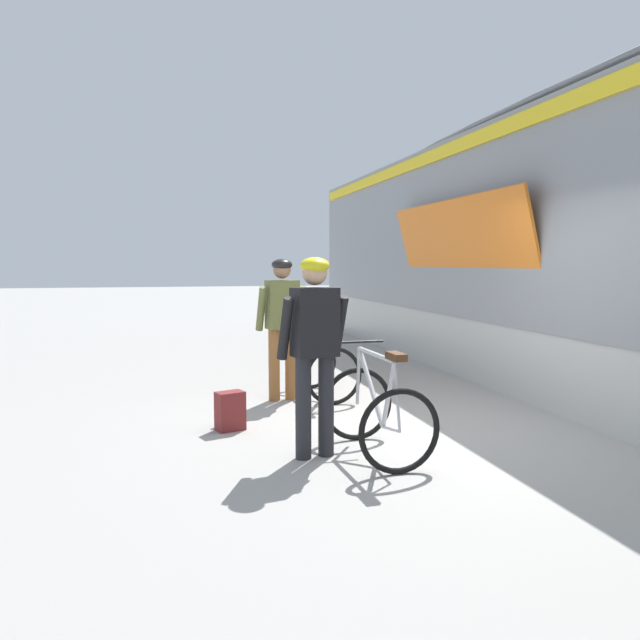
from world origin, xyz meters
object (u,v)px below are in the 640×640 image
at_px(cyclist_near_in_olive, 282,316).
at_px(cyclist_far_in_dark, 315,339).
at_px(bicycle_near_white, 322,366).
at_px(water_bottle_by_the_backpack, 221,415).
at_px(bicycle_far_silver, 377,411).
at_px(backpack_on_platform, 230,411).
at_px(water_bottle_near_the_bikes, 331,386).

height_order(cyclist_near_in_olive, cyclist_far_in_dark, same).
relative_size(bicycle_near_white, water_bottle_by_the_backpack, 4.92).
bearing_deg(water_bottle_by_the_backpack, bicycle_far_silver, -47.60).
distance_m(bicycle_near_white, bicycle_far_silver, 2.52).
xyz_separation_m(bicycle_near_white, water_bottle_by_the_backpack, (-1.38, -1.14, -0.29)).
bearing_deg(cyclist_near_in_olive, water_bottle_by_the_backpack, -128.65).
bearing_deg(cyclist_near_in_olive, backpack_on_platform, -121.67).
xyz_separation_m(cyclist_far_in_dark, backpack_on_platform, (-0.64, 1.07, -0.85)).
distance_m(bicycle_near_white, backpack_on_platform, 1.88).
bearing_deg(water_bottle_near_the_bikes, cyclist_far_in_dark, -107.90).
relative_size(bicycle_near_white, bicycle_far_silver, 1.00).
height_order(cyclist_near_in_olive, bicycle_far_silver, cyclist_near_in_olive).
relative_size(cyclist_far_in_dark, backpack_on_platform, 4.40).
relative_size(bicycle_far_silver, backpack_on_platform, 2.74).
bearing_deg(bicycle_far_silver, bicycle_near_white, 87.05).
height_order(bicycle_far_silver, backpack_on_platform, bicycle_far_silver).
height_order(cyclist_far_in_dark, backpack_on_platform, cyclist_far_in_dark).
relative_size(cyclist_near_in_olive, bicycle_near_white, 1.60).
relative_size(cyclist_far_in_dark, bicycle_far_silver, 1.61).
height_order(water_bottle_near_the_bikes, water_bottle_by_the_backpack, water_bottle_by_the_backpack).
bearing_deg(bicycle_near_white, water_bottle_by_the_backpack, -140.37).
bearing_deg(water_bottle_near_the_bikes, water_bottle_by_the_backpack, -139.23).
bearing_deg(bicycle_far_silver, backpack_on_platform, 135.13).
bearing_deg(cyclist_near_in_olive, water_bottle_near_the_bikes, 21.16).
relative_size(cyclist_far_in_dark, bicycle_near_white, 1.60).
bearing_deg(water_bottle_near_the_bikes, bicycle_far_silver, -96.29).
relative_size(cyclist_near_in_olive, backpack_on_platform, 4.40).
height_order(cyclist_far_in_dark, water_bottle_near_the_bikes, cyclist_far_in_dark).
distance_m(cyclist_near_in_olive, bicycle_near_white, 0.84).
xyz_separation_m(cyclist_near_in_olive, water_bottle_by_the_backpack, (-0.85, -1.07, -0.94)).
relative_size(cyclist_near_in_olive, water_bottle_by_the_backpack, 7.89).
bearing_deg(water_bottle_by_the_backpack, cyclist_near_in_olive, 51.35).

